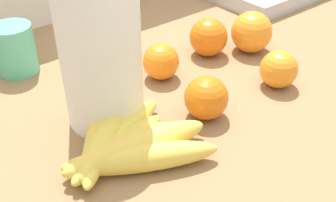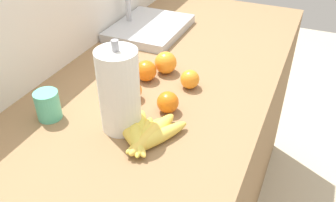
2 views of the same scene
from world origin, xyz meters
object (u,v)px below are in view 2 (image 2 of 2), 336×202
orange_back_left (168,102)px  paper_towel_roll (119,91)px  orange_front (132,91)px  orange_right (166,63)px  banana_bunch (144,135)px  orange_back_right (146,71)px  mug (48,105)px  sink_basin (149,27)px  orange_far_right (190,79)px

orange_back_left → paper_towel_roll: 0.18m
orange_front → orange_right: (0.20, -0.03, 0.01)m
banana_bunch → orange_back_right: size_ratio=3.26×
orange_right → paper_towel_roll: bearing=-178.1°
orange_right → mug: (-0.39, 0.21, 0.00)m
sink_basin → mug: 0.69m
banana_bunch → orange_back_left: (0.15, -0.01, 0.01)m
orange_front → mug: mug is taller
banana_bunch → sink_basin: sink_basin is taller
orange_far_right → paper_towel_roll: paper_towel_roll is taller
orange_front → orange_back_left: (-0.02, -0.13, 0.00)m
orange_back_left → orange_far_right: bearing=-4.5°
orange_back_right → mug: size_ratio=0.82×
sink_basin → orange_right: bearing=-144.7°
orange_front → orange_back_right: orange_back_right is taller
paper_towel_roll → mug: paper_towel_roll is taller
orange_right → orange_far_right: bearing=-116.2°
sink_basin → mug: bearing=-179.5°
orange_back_right → orange_far_right: bearing=-83.3°
orange_front → orange_far_right: size_ratio=1.00×
paper_towel_roll → sink_basin: paper_towel_roll is taller
paper_towel_roll → orange_back_right: bearing=11.2°
banana_bunch → orange_front: (0.17, 0.13, 0.01)m
orange_far_right → orange_right: size_ratio=0.81×
orange_front → orange_far_right: 0.20m
paper_towel_roll → sink_basin: 0.69m
orange_right → mug: mug is taller
orange_back_left → orange_right: bearing=25.5°
banana_bunch → mug: mug is taller
orange_far_right → orange_back_right: 0.16m
sink_basin → orange_front: bearing=-159.8°
orange_far_right → orange_back_left: 0.16m
orange_front → mug: size_ratio=0.72×
mug → orange_front: bearing=-43.7°
orange_right → mug: 0.44m
orange_back_left → mug: mug is taller
banana_bunch → sink_basin: size_ratio=0.65×
orange_far_right → mug: 0.47m
orange_far_right → paper_towel_roll: size_ratio=0.24×
orange_back_left → paper_towel_roll: size_ratio=0.25×
orange_back_right → orange_front: bearing=-174.7°
orange_right → sink_basin: size_ratio=0.22×
paper_towel_roll → mug: (-0.05, 0.22, -0.08)m
orange_back_right → sink_basin: (0.38, 0.17, -0.02)m
orange_back_left → sink_basin: 0.61m
banana_bunch → paper_towel_roll: size_ratio=0.87×
banana_bunch → orange_far_right: orange_far_right is taller
orange_far_right → orange_back_right: size_ratio=0.88×
orange_back_left → mug: bearing=118.7°
orange_back_right → orange_right: bearing=-28.3°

